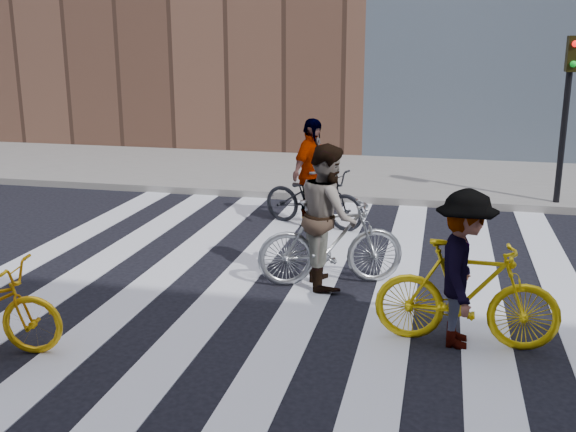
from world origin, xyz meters
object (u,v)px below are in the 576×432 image
(traffic_signal, at_px, (568,93))
(bike_silver_mid, at_px, (331,242))
(bike_dark_rear, at_px, (314,198))
(bike_yellow_right, at_px, (466,294))
(rider_mid, at_px, (328,216))
(rider_rear, at_px, (311,173))
(rider_right, at_px, (463,269))

(traffic_signal, bearing_deg, bike_silver_mid, -125.84)
(traffic_signal, xyz_separation_m, bike_dark_rear, (-4.44, -2.19, -1.76))
(traffic_signal, relative_size, bike_yellow_right, 1.68)
(traffic_signal, distance_m, bike_dark_rear, 5.25)
(bike_dark_rear, xyz_separation_m, rider_mid, (0.74, -2.86, 0.45))
(traffic_signal, xyz_separation_m, rider_rear, (-4.49, -2.19, -1.31))
(traffic_signal, relative_size, rider_right, 1.90)
(bike_dark_rear, height_order, rider_mid, rider_mid)
(traffic_signal, height_order, rider_right, traffic_signal)
(bike_silver_mid, bearing_deg, traffic_signal, -55.68)
(bike_dark_rear, height_order, rider_rear, rider_rear)
(bike_dark_rear, distance_m, rider_right, 5.07)
(bike_silver_mid, distance_m, rider_mid, 0.37)
(bike_yellow_right, xyz_separation_m, rider_rear, (-2.58, 4.40, 0.37))
(bike_yellow_right, height_order, rider_mid, rider_mid)
(rider_right, bearing_deg, rider_rear, 31.43)
(rider_mid, xyz_separation_m, rider_rear, (-0.79, 2.86, -0.00))
(rider_right, height_order, rider_rear, rider_rear)
(bike_yellow_right, height_order, bike_dark_rear, bike_yellow_right)
(rider_mid, bearing_deg, rider_rear, -4.44)
(bike_silver_mid, relative_size, bike_dark_rear, 1.02)
(rider_rear, bearing_deg, bike_silver_mid, -145.80)
(bike_yellow_right, relative_size, rider_right, 1.13)
(traffic_signal, xyz_separation_m, rider_right, (-1.95, -6.59, -1.41))
(rider_right, bearing_deg, bike_dark_rear, 30.94)
(rider_rear, bearing_deg, bike_dark_rear, -72.13)
(bike_yellow_right, height_order, rider_right, rider_right)
(rider_mid, bearing_deg, bike_dark_rear, -5.38)
(traffic_signal, relative_size, bike_dark_rear, 1.69)
(rider_right, bearing_deg, bike_yellow_right, -88.51)
(bike_silver_mid, height_order, rider_rear, rider_rear)
(rider_right, xyz_separation_m, rider_rear, (-2.53, 4.40, 0.09))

